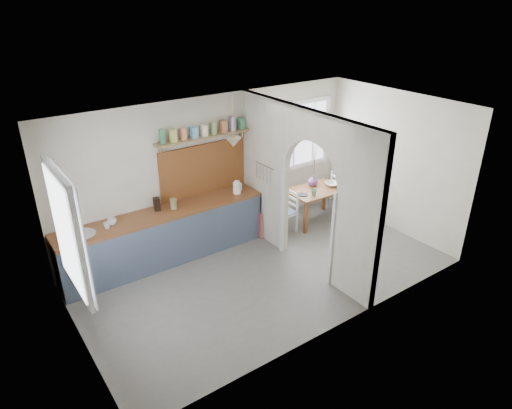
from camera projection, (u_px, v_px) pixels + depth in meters
floor at (266, 273)px, 7.41m from camera, size 5.80×3.20×0.01m
ceiling at (268, 115)px, 6.30m from camera, size 5.80×3.20×0.01m
walls at (267, 200)px, 6.85m from camera, size 5.81×3.21×2.60m
partition at (301, 179)px, 7.20m from camera, size 0.12×3.20×2.60m
kitchen_window at (66, 233)px, 5.21m from camera, size 0.10×1.16×1.50m
nook_window at (294, 136)px, 8.82m from camera, size 1.76×0.10×1.30m
counter at (165, 235)px, 7.60m from camera, size 3.50×0.60×0.90m
sink at (82, 235)px, 6.72m from camera, size 0.40×0.40×0.02m
backsplash at (203, 169)px, 7.89m from camera, size 1.65×0.03×0.90m
shelf at (204, 134)px, 7.54m from camera, size 1.75×0.20×0.21m
pendant_lamp at (233, 142)px, 7.53m from camera, size 0.26×0.26×0.16m
utensil_rail at (264, 165)px, 7.77m from camera, size 0.02×0.50×0.02m
dining_table at (315, 205)px, 8.93m from camera, size 1.11×0.76×0.68m
chair_left at (284, 211)px, 8.49m from camera, size 0.40×0.40×0.85m
chair_right at (342, 192)px, 9.32m from camera, size 0.46×0.46×0.83m
kettle at (237, 187)px, 8.03m from camera, size 0.23×0.20×0.23m
mug_a at (107, 226)px, 6.86m from camera, size 0.12×0.12×0.10m
mug_b at (112, 221)px, 6.97m from camera, size 0.17×0.17×0.11m
knife_block at (157, 204)px, 7.42m from camera, size 0.12×0.15×0.21m
jar at (174, 204)px, 7.47m from camera, size 0.14×0.14×0.18m
towel_magenta at (260, 225)px, 8.33m from camera, size 0.02×0.03×0.50m
towel_orange at (261, 227)px, 8.30m from camera, size 0.02×0.03×0.52m
bowl at (332, 184)px, 8.93m from camera, size 0.34×0.34×0.07m
table_cup at (314, 192)px, 8.53m from camera, size 0.12×0.12×0.11m
plate at (303, 195)px, 8.54m from camera, size 0.20×0.20×0.01m
vase at (313, 180)px, 8.92m from camera, size 0.25×0.25×0.22m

